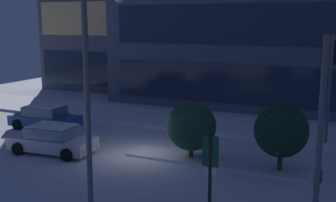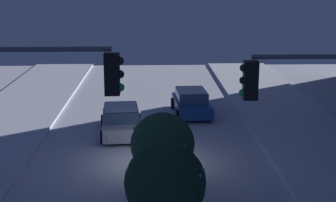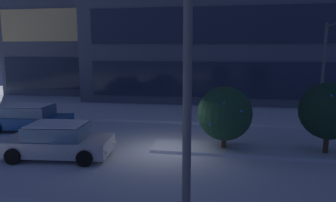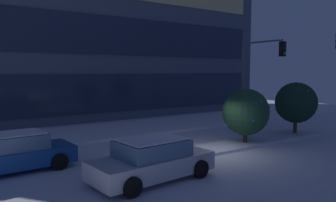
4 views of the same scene
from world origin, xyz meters
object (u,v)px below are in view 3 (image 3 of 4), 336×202
car_far (30,118)px  decorated_tree_left_of_median (225,113)px  street_lamp_arched (187,18)px  traffic_light_corner_far_right (334,56)px  car_near (58,141)px  decorated_tree_median (329,111)px

car_far → decorated_tree_left_of_median: decorated_tree_left_of_median is taller
car_far → street_lamp_arched: bearing=136.7°
traffic_light_corner_far_right → car_near: bearing=-64.5°
street_lamp_arched → car_far: bearing=43.6°
traffic_light_corner_far_right → decorated_tree_median: 4.98m
decorated_tree_median → street_lamp_arched: bearing=-131.1°
decorated_tree_median → decorated_tree_left_of_median: (-4.37, 0.01, -0.25)m
decorated_tree_left_of_median → decorated_tree_median: bearing=-0.2°
decorated_tree_median → car_far: bearing=172.8°
car_far → street_lamp_arched: (9.85, -8.25, 4.58)m
car_far → traffic_light_corner_far_right: traffic_light_corner_far_right is taller
car_near → decorated_tree_median: size_ratio=1.46×
traffic_light_corner_far_right → car_far: bearing=-82.5°
car_far → street_lamp_arched: size_ratio=0.58×
car_near → car_far: (-3.93, 3.93, -0.00)m
car_near → decorated_tree_median: bearing=5.1°
traffic_light_corner_far_right → street_lamp_arched: (-6.98, -10.47, 1.01)m
car_near → car_far: size_ratio=1.00×
street_lamp_arched → decorated_tree_left_of_median: 7.33m
street_lamp_arched → decorated_tree_median: street_lamp_arched is taller
car_far → decorated_tree_median: size_ratio=1.46×
car_far → street_lamp_arched: 13.64m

